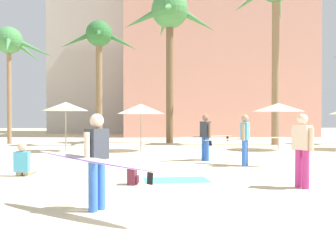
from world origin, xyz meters
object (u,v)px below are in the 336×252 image
cafe_umbrella_0 (66,106)px  cafe_umbrella_3 (278,107)px  beach_towel (176,180)px  person_near_left (302,147)px  cafe_umbrella_1 (141,109)px  palm_tree_right (99,44)px  person_mid_right (24,164)px  backpack (133,176)px  person_mid_left (205,136)px  palm_tree_center (169,18)px  palm_tree_far_left (9,46)px  person_far_left (244,138)px  person_near_right (96,159)px

cafe_umbrella_0 → cafe_umbrella_3: 10.63m
beach_towel → person_near_left: size_ratio=0.97×
cafe_umbrella_1 → person_near_left: (3.86, -10.35, -1.15)m
palm_tree_right → cafe_umbrella_1: (2.53, -3.91, -3.92)m
palm_tree_right → person_mid_right: size_ratio=7.90×
backpack → person_mid_right: person_mid_right is taller
cafe_umbrella_0 → cafe_umbrella_3: cafe_umbrella_0 is taller
backpack → person_mid_left: person_mid_left is taller
palm_tree_center → person_near_left: 18.22m
beach_towel → person_mid_left: person_mid_left is taller
palm_tree_right → cafe_umbrella_0: palm_tree_right is taller
backpack → person_mid_left: (2.54, 5.20, 0.74)m
cafe_umbrella_1 → backpack: bearing=-90.2°
cafe_umbrella_0 → palm_tree_far_left: bearing=128.8°
person_mid_right → person_far_left: bearing=-71.9°
person_mid_left → person_near_left: 6.02m
person_mid_right → cafe_umbrella_1: bearing=-18.8°
person_near_left → palm_tree_center: bearing=-110.9°
palm_tree_right → person_mid_right: (-0.60, -11.91, -5.67)m
palm_tree_center → person_near_left: bearing=-82.8°
cafe_umbrella_1 → person_near_right: cafe_umbrella_1 is taller
palm_tree_far_left → palm_tree_right: size_ratio=1.00×
person_mid_left → beach_towel: bearing=40.9°
beach_towel → person_mid_left: 4.91m
cafe_umbrella_3 → beach_towel: 11.21m
cafe_umbrella_0 → backpack: size_ratio=5.72×
palm_tree_far_left → beach_towel: bearing=-57.5°
palm_tree_far_left → person_far_left: size_ratio=2.69×
cafe_umbrella_0 → person_mid_left: cafe_umbrella_0 is taller
person_mid_left → palm_tree_far_left: bearing=-75.1°
palm_tree_center → cafe_umbrella_1: palm_tree_center is taller
person_near_right → person_near_left: (4.40, 2.04, 0.02)m
cafe_umbrella_1 → beach_towel: (1.07, -9.08, -2.07)m
palm_tree_far_left → person_near_right: (7.91, -18.26, -5.31)m
person_far_left → cafe_umbrella_0: bearing=167.6°
cafe_umbrella_1 → palm_tree_right: bearing=122.9°
cafe_umbrella_1 → person_near_left: size_ratio=1.39×
palm_tree_right → cafe_umbrella_0: bearing=-105.5°
person_near_left → person_mid_right: bearing=-46.7°
beach_towel → cafe_umbrella_0: bearing=117.7°
palm_tree_center → beach_towel: (-0.69, -15.31, -8.19)m
cafe_umbrella_1 → person_mid_right: bearing=-111.4°
palm_tree_far_left → person_near_right: bearing=-66.6°
cafe_umbrella_3 → backpack: size_ratio=6.10×
cafe_umbrella_3 → person_mid_right: 13.15m
cafe_umbrella_3 → cafe_umbrella_0: bearing=-178.4°
palm_tree_far_left → cafe_umbrella_1: size_ratio=3.15×
cafe_umbrella_1 → person_far_left: 7.20m
person_near_left → cafe_umbrella_1: bearing=-97.6°
backpack → person_near_left: person_near_left is taller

